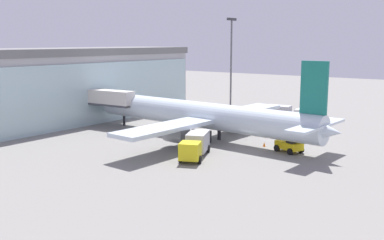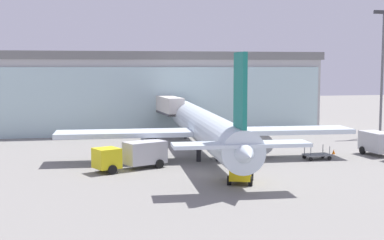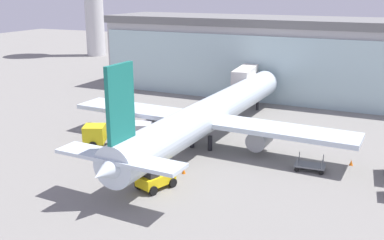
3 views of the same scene
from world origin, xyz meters
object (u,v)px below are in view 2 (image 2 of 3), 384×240
Objects in this scene: jet_bridge at (166,106)px; baggage_cart at (317,155)px; pushback_tug at (241,172)px; apron_light_mast at (383,62)px; safety_cone_nose at (238,171)px; airplane at (205,128)px; safety_cone_wingtip at (334,152)px; fuel_truck at (384,144)px; catering_truck at (133,155)px.

jet_bridge is 25.97m from baggage_cart.
jet_bridge is at bearing 22.71° from pushback_tug.
apron_light_mast is 37.62m from safety_cone_nose.
safety_cone_nose is at bearing -179.26° from jet_bridge.
airplane reaches higher than pushback_tug.
baggage_cart is (12.70, -22.30, -3.95)m from jet_bridge.
safety_cone_wingtip is at bearing -143.00° from baggage_cart.
safety_cone_wingtip is (16.20, -19.38, -4.17)m from jet_bridge.
airplane is at bearing 179.91° from jet_bridge.
safety_cone_wingtip is at bearing 30.43° from safety_cone_nose.
pushback_tug is 6.60× the size of safety_cone_nose.
pushback_tug is (-29.62, -25.95, -9.77)m from apron_light_mast.
fuel_truck is 21.64m from pushback_tug.
pushback_tug is at bearing -138.78° from apron_light_mast.
pushback_tug is at bearing 113.19° from catering_truck.
airplane is 9.57m from safety_cone_nose.
baggage_cart is (-17.97, -16.64, -10.24)m from apron_light_mast.
catering_truck is 11.74m from pushback_tug.
catering_truck is 20.16m from baggage_cart.
jet_bridge reaches higher than pushback_tug.
airplane is at bearing 20.61° from pushback_tug.
baggage_cart is at bearing -140.13° from safety_cone_wingtip.
apron_light_mast reaches higher than safety_cone_wingtip.
catering_truck reaches higher than baggage_cart.
fuel_truck reaches higher than baggage_cart.
apron_light_mast reaches higher than fuel_truck.
airplane is 9.94m from catering_truck.
apron_light_mast reaches higher than baggage_cart.
safety_cone_wingtip is (15.14, 12.23, -0.70)m from pushback_tug.
apron_light_mast is 6.27× the size of baggage_cart.
catering_truck is at bearing 0.48° from baggage_cart.
apron_light_mast reaches higher than safety_cone_nose.
fuel_truck is 13.50× the size of safety_cone_nose.
jet_bridge is 1.61× the size of fuel_truck.
airplane reaches higher than safety_cone_nose.
catering_truck is at bearing 155.91° from safety_cone_nose.
apron_light_mast is at bearing -62.18° from airplane.
fuel_truck is at bearing 15.76° from safety_cone_nose.
airplane reaches higher than safety_cone_wingtip.
airplane is at bearing 95.94° from safety_cone_nose.
safety_cone_nose is (9.44, -4.22, -1.19)m from catering_truck.
airplane is 13.14m from pushback_tug.
safety_cone_nose is 16.43m from safety_cone_wingtip.
safety_cone_wingtip is at bearing -30.29° from pushback_tug.
catering_truck reaches higher than safety_cone_wingtip.
apron_light_mast reaches higher than jet_bridge.
pushback_tug is at bearing -104.09° from safety_cone_nose.
pushback_tug is 19.48m from safety_cone_wingtip.
apron_light_mast is at bearing 37.58° from safety_cone_nose.
apron_light_mast is 32.77× the size of safety_cone_wingtip.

